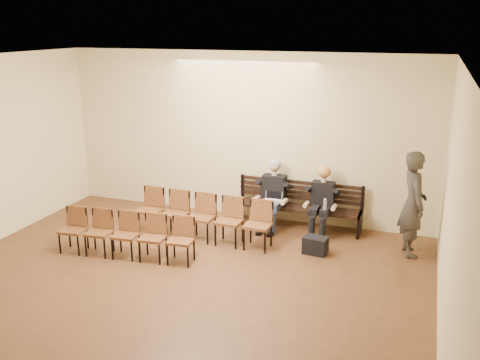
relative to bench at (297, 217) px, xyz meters
The scene contains 11 objects.
ground 4.83m from the bench, 105.28° to the right, with size 10.00×10.00×0.00m, color brown.
room_walls 4.68m from the bench, 108.20° to the right, with size 8.02×10.01×3.51m.
bench is the anchor object (origin of this frame).
seated_man 0.70m from the bench, 166.36° to the right, with size 0.58×0.81×1.40m, color black, non-canonical shape.
seated_woman 0.67m from the bench, 13.18° to the right, with size 0.55×0.76×1.27m, color black, non-canonical shape.
laptop 0.65m from the bench, 145.71° to the right, with size 0.35×0.28×0.25m, color silver.
water_bottle 0.81m from the bench, 31.80° to the right, with size 0.07×0.07×0.23m, color silver.
bag 1.31m from the bench, 61.66° to the right, with size 0.42×0.29×0.31m, color black.
passerby 2.47m from the bench, 15.06° to the right, with size 0.80×0.53×2.20m, color #322E29.
chair_row_front 3.53m from the bench, 136.12° to the right, with size 2.50×0.44×0.82m, color brown.
chair_row_back 2.03m from the bench, 141.55° to the right, with size 2.76×0.49×0.90m, color brown.
Camera 1 is at (3.62, -5.42, 4.04)m, focal length 40.00 mm.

